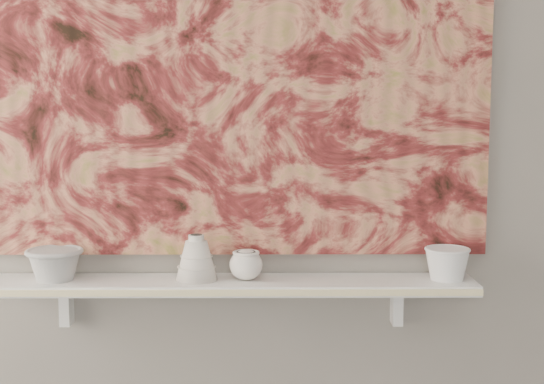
{
  "coord_description": "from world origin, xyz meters",
  "views": [
    {
      "loc": [
        0.11,
        -0.62,
        1.43
      ],
      "look_at": [
        0.12,
        1.49,
        1.19
      ],
      "focal_mm": 50.0,
      "sensor_mm": 36.0,
      "label": 1
    }
  ],
  "objects_px": {
    "cup_cream": "(246,265)",
    "bowl_white": "(447,263)",
    "shelf": "(231,285)",
    "bowl_grey": "(55,264)",
    "bell_vessel": "(196,257)",
    "painting": "(230,66)"
  },
  "relations": [
    {
      "from": "cup_cream",
      "to": "bowl_white",
      "type": "bearing_deg",
      "value": 0.0
    },
    {
      "from": "shelf",
      "to": "cup_cream",
      "type": "relative_size",
      "value": 14.67
    },
    {
      "from": "bowl_grey",
      "to": "cup_cream",
      "type": "distance_m",
      "value": 0.55
    },
    {
      "from": "shelf",
      "to": "bell_vessel",
      "type": "bearing_deg",
      "value": 180.0
    },
    {
      "from": "painting",
      "to": "cup_cream",
      "type": "xyz_separation_m",
      "value": [
        0.04,
        -0.08,
        -0.57
      ]
    },
    {
      "from": "bowl_grey",
      "to": "painting",
      "type": "bearing_deg",
      "value": 9.11
    },
    {
      "from": "shelf",
      "to": "cup_cream",
      "type": "bearing_deg",
      "value": 0.0
    },
    {
      "from": "shelf",
      "to": "bowl_grey",
      "type": "relative_size",
      "value": 8.59
    },
    {
      "from": "shelf",
      "to": "cup_cream",
      "type": "distance_m",
      "value": 0.07
    },
    {
      "from": "bowl_grey",
      "to": "bell_vessel",
      "type": "relative_size",
      "value": 1.24
    },
    {
      "from": "bowl_white",
      "to": "shelf",
      "type": "bearing_deg",
      "value": 180.0
    },
    {
      "from": "bowl_grey",
      "to": "bowl_white",
      "type": "distance_m",
      "value": 1.12
    },
    {
      "from": "painting",
      "to": "bell_vessel",
      "type": "xyz_separation_m",
      "value": [
        -0.1,
        -0.08,
        -0.54
      ]
    },
    {
      "from": "painting",
      "to": "bowl_white",
      "type": "xyz_separation_m",
      "value": [
        0.62,
        -0.08,
        -0.56
      ]
    },
    {
      "from": "bowl_grey",
      "to": "bell_vessel",
      "type": "xyz_separation_m",
      "value": [
        0.41,
        0.0,
        0.02
      ]
    },
    {
      "from": "painting",
      "to": "bowl_white",
      "type": "relative_size",
      "value": 11.56
    },
    {
      "from": "painting",
      "to": "bowl_grey",
      "type": "distance_m",
      "value": 0.76
    },
    {
      "from": "bowl_grey",
      "to": "bowl_white",
      "type": "bearing_deg",
      "value": 0.0
    },
    {
      "from": "bowl_grey",
      "to": "bowl_white",
      "type": "relative_size",
      "value": 1.26
    },
    {
      "from": "shelf",
      "to": "bowl_white",
      "type": "relative_size",
      "value": 10.79
    },
    {
      "from": "cup_cream",
      "to": "bowl_white",
      "type": "xyz_separation_m",
      "value": [
        0.58,
        0.0,
        0.0
      ]
    },
    {
      "from": "painting",
      "to": "bowl_grey",
      "type": "height_order",
      "value": "painting"
    }
  ]
}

